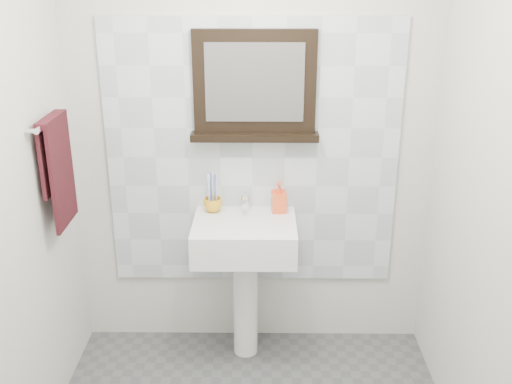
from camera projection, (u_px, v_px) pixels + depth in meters
back_wall at (252, 139)px, 3.27m from camera, size 2.00×0.01×2.50m
splashback at (252, 157)px, 3.29m from camera, size 1.60×0.02×1.50m
pedestal_sink at (245, 252)px, 3.26m from camera, size 0.55×0.44×0.96m
toothbrush_cup at (213, 205)px, 3.31m from camera, size 0.13×0.13×0.08m
toothbrushes at (213, 190)px, 3.28m from camera, size 0.05×0.04×0.21m
soap_dispenser at (279, 197)px, 3.29m from camera, size 0.09×0.09×0.17m
framed_mirror at (255, 88)px, 3.13m from camera, size 0.68×0.11×0.58m
towel_bar at (50, 121)px, 2.82m from camera, size 0.07×0.40×0.03m
hand_towel at (57, 163)px, 2.90m from camera, size 0.06×0.30×0.55m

